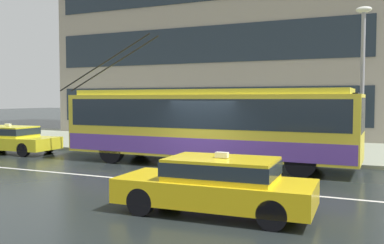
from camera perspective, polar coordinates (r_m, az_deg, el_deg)
ground_plane at (r=14.25m, az=-0.58°, el=-7.27°), size 160.00×160.00×0.00m
sidewalk_slab at (r=22.69m, az=9.05°, el=-3.23°), size 80.00×10.00×0.14m
lane_centre_line at (r=13.19m, az=-2.78°, el=-8.11°), size 72.00×0.14×0.01m
trolleybus at (r=16.43m, az=1.88°, el=-0.23°), size 12.51×2.60×5.18m
taxi_queued_behind_bus at (r=21.96m, az=-23.11°, el=-2.00°), size 4.64×2.00×1.39m
taxi_oncoming_near at (r=9.64m, az=3.37°, el=-8.09°), size 4.46×1.91×1.39m
bus_shelter at (r=20.59m, az=0.02°, el=1.58°), size 3.95×1.62×2.52m
pedestrian_at_shelter at (r=21.02m, az=-5.08°, el=1.05°), size 1.52×1.52×2.03m
pedestrian_approaching_curb at (r=18.95m, az=16.59°, el=-1.46°), size 0.39×0.39×1.63m
pedestrian_walking_past at (r=19.87m, az=11.39°, el=0.52°), size 1.10×1.10×1.91m
street_lamp at (r=17.96m, az=21.80°, el=6.59°), size 0.60×0.32×5.98m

